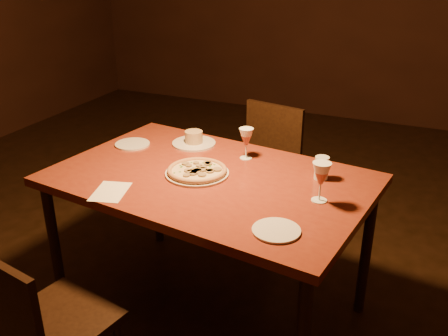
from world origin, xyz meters
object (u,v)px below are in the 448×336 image
at_px(dining_table, 210,189).
at_px(pizza_plate, 197,171).
at_px(chair_far, 263,164).
at_px(chair_near, 40,326).

bearing_deg(dining_table, pizza_plate, -167.36).
bearing_deg(chair_far, pizza_plate, -79.35).
height_order(dining_table, chair_far, chair_far).
distance_m(chair_near, pizza_plate, 0.96).
bearing_deg(pizza_plate, chair_near, -106.27).
bearing_deg(pizza_plate, chair_far, 88.88).
bearing_deg(dining_table, chair_near, -102.33).
height_order(chair_near, pizza_plate, chair_near).
xyz_separation_m(chair_near, pizza_plate, (0.25, 0.86, 0.34)).
xyz_separation_m(dining_table, chair_far, (-0.05, 0.92, -0.24)).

